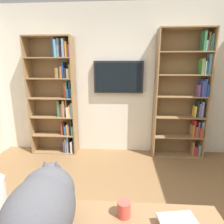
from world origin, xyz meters
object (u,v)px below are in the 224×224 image
wall_mounted_tv (118,77)px  bookshelf_left (186,96)px  cat (42,206)px  coffee_mug (124,209)px  bookshelf_right (58,98)px

wall_mounted_tv → bookshelf_left: bearing=176.2°
cat → coffee_mug: cat is taller
wall_mounted_tv → coffee_mug: size_ratio=9.27×
wall_mounted_tv → coffee_mug: bearing=92.5°
bookshelf_left → bookshelf_right: bookshelf_left is taller
wall_mounted_tv → coffee_mug: (-0.11, 2.45, -0.64)m
bookshelf_left → coffee_mug: bearing=65.3°
bookshelf_left → coffee_mug: 2.63m
bookshelf_right → coffee_mug: bookshelf_right is taller
bookshelf_left → coffee_mug: (1.09, 2.37, -0.32)m
bookshelf_left → bookshelf_right: bearing=0.1°
bookshelf_left → bookshelf_right: 2.31m
wall_mounted_tv → cat: bearing=83.5°
bookshelf_right → bookshelf_left: bearing=-179.9°
wall_mounted_tv → cat: wall_mounted_tv is taller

